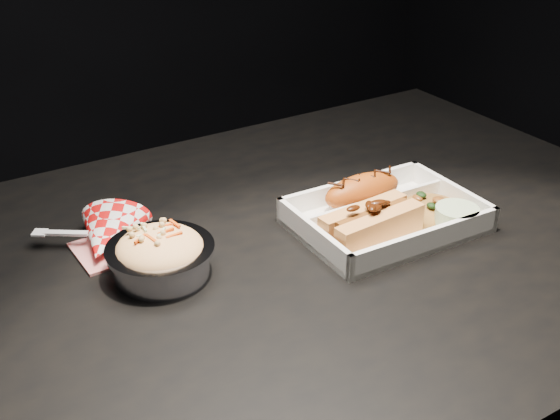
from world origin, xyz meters
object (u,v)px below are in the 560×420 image
Objects in this scene: hotdog at (371,222)px; foil_coleslaw_cup at (160,254)px; food_tray at (385,220)px; fried_pastry at (362,191)px; dining_table at (278,301)px; napkin_fork at (107,237)px.

hotdog and foil_coleslaw_cup have the same top height.
fried_pastry is (0.00, 0.06, 0.02)m from food_tray.
fried_pastry is at bearing 8.14° from dining_table.
napkin_fork is at bearing 148.88° from dining_table.
hotdog reaches higher than fried_pastry.
food_tray is 1.78× the size of hotdog.
food_tray is 1.60× the size of napkin_fork.
napkin_fork is (-0.20, 0.12, 0.11)m from dining_table.
dining_table is at bearing 148.21° from hotdog.
dining_table is 0.18m from hotdog.
food_tray is 0.06m from hotdog.
fried_pastry reaches higher than food_tray.
foil_coleslaw_cup is at bearing 160.07° from hotdog.
dining_table is 9.50× the size of fried_pastry.
foil_coleslaw_cup reaches higher than fried_pastry.
hotdog reaches higher than food_tray.
hotdog is (-0.05, -0.03, 0.02)m from food_tray.
hotdog is 0.90× the size of napkin_fork.
hotdog is at bearing 4.21° from napkin_fork.
dining_table is 0.19m from food_tray.
napkin_fork reaches higher than food_tray.
fried_pastry is at bearing 0.65° from foil_coleslaw_cup.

